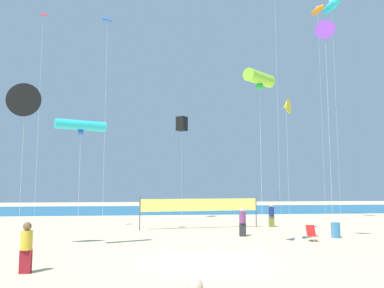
% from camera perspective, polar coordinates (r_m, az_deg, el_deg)
% --- Properties ---
extents(ground_plane, '(120.00, 120.00, 0.00)m').
position_cam_1_polar(ground_plane, '(16.78, 2.81, -16.91)').
color(ground_plane, beige).
extents(ocean_band, '(120.00, 20.00, 0.01)m').
position_cam_1_polar(ocean_band, '(51.80, -3.45, -9.71)').
color(ocean_band, '#1E6B99').
rests_on(ocean_band, ground).
extents(beachgoer_plum_shirt, '(0.41, 0.41, 1.78)m').
position_cam_1_polar(beachgoer_plum_shirt, '(24.45, 7.54, -11.27)').
color(beachgoer_plum_shirt, '#2D2D33').
rests_on(beachgoer_plum_shirt, ground).
extents(beachgoer_mustard_shirt, '(0.41, 0.41, 1.80)m').
position_cam_1_polar(beachgoer_mustard_shirt, '(15.40, -23.44, -13.74)').
color(beachgoer_mustard_shirt, maroon).
rests_on(beachgoer_mustard_shirt, ground).
extents(beachgoer_navy_shirt, '(0.41, 0.41, 1.79)m').
position_cam_1_polar(beachgoer_navy_shirt, '(30.28, 11.75, -10.23)').
color(beachgoer_navy_shirt, olive).
rests_on(beachgoer_navy_shirt, ground).
extents(folding_beach_chair, '(0.52, 0.65, 0.89)m').
position_cam_1_polar(folding_beach_chair, '(23.22, 17.40, -12.52)').
color(folding_beach_chair, red).
rests_on(folding_beach_chair, ground).
extents(trash_barrel, '(0.53, 0.53, 0.91)m').
position_cam_1_polar(trash_barrel, '(25.16, 20.62, -11.92)').
color(trash_barrel, teal).
rests_on(trash_barrel, ground).
extents(volleyball_net, '(8.85, 1.31, 2.40)m').
position_cam_1_polar(volleyball_net, '(28.49, 1.22, -9.22)').
color(volleyball_net, '#4C4C51').
rests_on(volleyball_net, ground).
extents(beach_handbag, '(0.40, 0.20, 0.32)m').
position_cam_1_polar(beach_handbag, '(23.25, 15.56, -13.33)').
color(beach_handbag, white).
rests_on(beach_handbag, ground).
extents(kite_black_delta, '(1.72, 0.57, 8.21)m').
position_cam_1_polar(kite_black_delta, '(21.10, -23.64, 5.92)').
color(kite_black_delta, silver).
rests_on(kite_black_delta, ground).
extents(kite_violet_delta, '(1.08, 0.70, 12.19)m').
position_cam_1_polar(kite_violet_delta, '(23.21, 19.21, 15.64)').
color(kite_violet_delta, silver).
rests_on(kite_violet_delta, ground).
extents(kite_black_box, '(1.18, 1.18, 9.66)m').
position_cam_1_polar(kite_black_box, '(36.36, -1.53, 3.01)').
color(kite_black_box, silver).
rests_on(kite_black_box, ground).
extents(kite_yellow_delta, '(0.97, 1.16, 9.12)m').
position_cam_1_polar(kite_yellow_delta, '(27.26, 13.86, 5.41)').
color(kite_yellow_delta, silver).
rests_on(kite_yellow_delta, ground).
extents(kite_blue_diamond, '(0.87, 0.87, 13.76)m').
position_cam_1_polar(kite_blue_diamond, '(25.89, -12.47, 17.28)').
color(kite_blue_diamond, silver).
rests_on(kite_blue_diamond, ground).
extents(kite_orange_inflatable, '(1.30, 1.75, 20.83)m').
position_cam_1_polar(kite_orange_inflatable, '(41.78, 18.21, 18.35)').
color(kite_orange_inflatable, silver).
rests_on(kite_orange_inflatable, ground).
extents(kite_cyan_tube, '(2.51, 1.45, 6.41)m').
position_cam_1_polar(kite_cyan_tube, '(20.15, -16.21, 2.65)').
color(kite_cyan_tube, silver).
rests_on(kite_cyan_tube, ground).
extents(kite_lime_tube, '(1.93, 1.75, 8.95)m').
position_cam_1_polar(kite_lime_tube, '(20.23, 10.01, 9.54)').
color(kite_lime_tube, silver).
rests_on(kite_lime_tube, ground).
extents(kite_red_diamond, '(0.77, 0.77, 14.91)m').
position_cam_1_polar(kite_red_diamond, '(29.11, -21.35, 17.01)').
color(kite_red_diamond, silver).
rests_on(kite_red_diamond, ground).
extents(kite_cyan_inflatable, '(1.32, 2.42, 19.59)m').
position_cam_1_polar(kite_cyan_inflatable, '(38.08, 20.11, 18.72)').
color(kite_cyan_inflatable, silver).
rests_on(kite_cyan_inflatable, ground).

